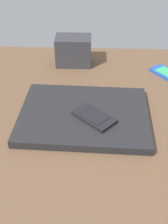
{
  "coord_description": "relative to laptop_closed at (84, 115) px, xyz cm",
  "views": [
    {
      "loc": [
        -3.56,
        60.73,
        49.5
      ],
      "look_at": [
        -1.18,
        2.01,
        5.0
      ],
      "focal_mm": 46.96,
      "sensor_mm": 36.0,
      "label": 1
    }
  ],
  "objects": [
    {
      "name": "cell_phone_on_desk",
      "position": [
        -25.16,
        -23.16,
        -0.46
      ],
      "size": [
        10.58,
        11.44,
        1.12
      ],
      "color": "#1E479E",
      "rests_on": "desk_surface"
    },
    {
      "name": "desk_organizer",
      "position": [
        4.64,
        -29.61,
        3.69
      ],
      "size": [
        11.51,
        7.78,
        9.35
      ],
      "primitive_type": "cube",
      "rotation": [
        0.0,
        0.0,
        0.01
      ],
      "color": "#2D2D33",
      "rests_on": "desk_surface"
    },
    {
      "name": "cell_phone_on_laptop",
      "position": [
        -2.59,
        2.5,
        1.46
      ],
      "size": [
        11.42,
        11.17,
        1.01
      ],
      "color": "black",
      "rests_on": "laptop_closed"
    },
    {
      "name": "laptop_closed",
      "position": [
        0.0,
        0.0,
        0.0
      ],
      "size": [
        33.08,
        25.67,
        1.98
      ],
      "primitive_type": "cube",
      "rotation": [
        0.0,
        0.0,
        -0.03
      ],
      "color": "black",
      "rests_on": "desk_surface"
    },
    {
      "name": "desk_surface",
      "position": [
        1.18,
        -2.01,
        -2.49
      ],
      "size": [
        120.0,
        80.0,
        3.0
      ],
      "primitive_type": "cube",
      "color": "brown",
      "rests_on": "ground"
    }
  ]
}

